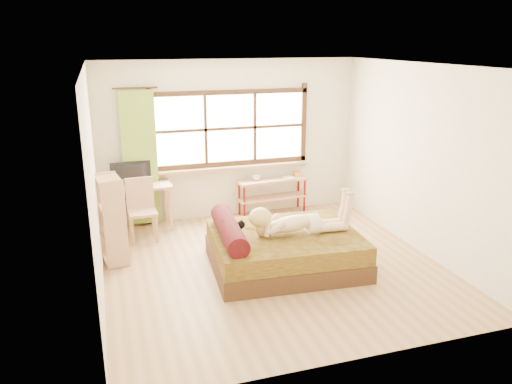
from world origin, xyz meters
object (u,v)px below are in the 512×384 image
object	(u,v)px
kitten	(232,228)
pipe_shelf	(273,188)
chair	(141,205)
bookshelf	(112,219)
bed	(282,249)
desk	(133,191)
woman	(297,212)

from	to	relation	value
kitten	pipe_shelf	size ratio (longest dim) A/B	0.23
chair	bookshelf	xyz separation A→B (m)	(-0.46, -0.78, 0.09)
bed	pipe_shelf	distance (m)	2.24
kitten	desk	distance (m)	2.24
woman	bed	bearing A→B (deg)	168.95
woman	kitten	world-z (taller)	woman
bed	pipe_shelf	xyz separation A→B (m)	(0.62, 2.14, 0.20)
desk	bookshelf	xyz separation A→B (m)	(-0.37, -1.14, -0.04)
desk	chair	xyz separation A→B (m)	(0.10, -0.36, -0.13)
kitten	bookshelf	xyz separation A→B (m)	(-1.51, 0.78, 0.01)
woman	desk	world-z (taller)	woman
woman	desk	bearing A→B (deg)	138.21
woman	bookshelf	world-z (taller)	bookshelf
kitten	woman	bearing A→B (deg)	-5.82
kitten	bookshelf	bearing A→B (deg)	156.68
woman	pipe_shelf	size ratio (longest dim) A/B	1.07
pipe_shelf	chair	bearing A→B (deg)	-172.73
desk	kitten	bearing A→B (deg)	-61.09
chair	pipe_shelf	world-z (taller)	chair
kitten	desk	world-z (taller)	desk
bed	woman	bearing A→B (deg)	-11.05
bed	desk	world-z (taller)	desk
kitten	chair	world-z (taller)	chair
bed	woman	size ratio (longest dim) A/B	1.50
desk	bookshelf	size ratio (longest dim) A/B	1.01
pipe_shelf	woman	bearing A→B (deg)	-105.28
desk	chair	size ratio (longest dim) A/B	1.30
woman	pipe_shelf	distance (m)	2.26
woman	chair	distance (m)	2.58
bed	chair	bearing A→B (deg)	140.09
woman	kitten	size ratio (longest dim) A/B	4.67
desk	pipe_shelf	world-z (taller)	desk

